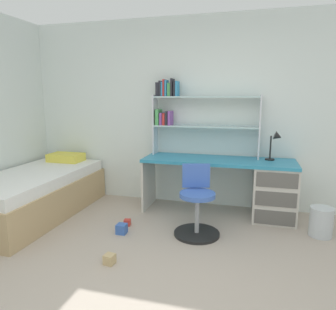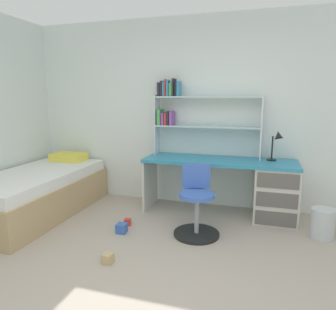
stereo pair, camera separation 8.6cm
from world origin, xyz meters
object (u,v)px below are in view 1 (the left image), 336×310
object	(u,v)px
waste_bin	(321,222)
bed_platform	(35,194)
toy_block_blue_0	(122,229)
desk_lamp	(276,141)
toy_block_red_1	(127,222)
swivel_chair	(197,208)
bookshelf_hutch	(189,111)
toy_block_natural_2	(110,259)
desk	(258,186)

from	to	relation	value
waste_bin	bed_platform	bearing A→B (deg)	-175.25
toy_block_blue_0	desk_lamp	bearing A→B (deg)	31.44
toy_block_blue_0	toy_block_red_1	size ratio (longest dim) A/B	1.46
swivel_chair	waste_bin	size ratio (longest dim) A/B	2.37
bookshelf_hutch	toy_block_blue_0	bearing A→B (deg)	-115.68
bed_platform	toy_block_red_1	size ratio (longest dim) A/B	26.86
waste_bin	toy_block_red_1	xyz separation A→B (m)	(-2.22, -0.31, -0.13)
waste_bin	toy_block_natural_2	xyz separation A→B (m)	(-2.03, -1.18, -0.12)
desk	toy_block_blue_0	xyz separation A→B (m)	(-1.51, -0.94, -0.36)
bed_platform	waste_bin	bearing A→B (deg)	4.75
bookshelf_hutch	toy_block_blue_0	world-z (taller)	bookshelf_hutch
bed_platform	toy_block_natural_2	world-z (taller)	bed_platform
swivel_chair	bed_platform	bearing A→B (deg)	179.53
toy_block_natural_2	waste_bin	bearing A→B (deg)	30.08
swivel_chair	toy_block_blue_0	world-z (taller)	swivel_chair
bookshelf_hutch	toy_block_red_1	size ratio (longest dim) A/B	19.14
waste_bin	toy_block_red_1	size ratio (longest dim) A/B	4.39
swivel_chair	toy_block_blue_0	xyz separation A→B (m)	(-0.83, -0.22, -0.26)
desk	swivel_chair	distance (m)	0.99
desk	toy_block_natural_2	world-z (taller)	desk
bed_platform	toy_block_red_1	xyz separation A→B (m)	(1.32, -0.02, -0.25)
desk	desk_lamp	xyz separation A→B (m)	(0.19, 0.09, 0.58)
desk_lamp	bed_platform	size ratio (longest dim) A/B	0.19
toy_block_red_1	desk	bearing A→B (deg)	25.04
bed_platform	toy_block_red_1	bearing A→B (deg)	-0.76
swivel_chair	toy_block_natural_2	xyz separation A→B (m)	(-0.67, -0.87, -0.26)
desk_lamp	swivel_chair	distance (m)	1.37
bed_platform	waste_bin	world-z (taller)	bed_platform
desk_lamp	toy_block_red_1	world-z (taller)	desk_lamp
desk_lamp	bed_platform	distance (m)	3.22
bookshelf_hutch	toy_block_red_1	distance (m)	1.70
toy_block_natural_2	bookshelf_hutch	bearing A→B (deg)	77.72
toy_block_blue_0	toy_block_natural_2	distance (m)	0.66
toy_block_red_1	bed_platform	bearing A→B (deg)	179.24
waste_bin	toy_block_red_1	distance (m)	2.24
toy_block_blue_0	bed_platform	bearing A→B (deg)	169.81
toy_block_natural_2	desk_lamp	bearing A→B (deg)	47.51
bookshelf_hutch	bed_platform	distance (m)	2.35
desk_lamp	toy_block_red_1	distance (m)	2.13
desk	toy_block_red_1	xyz separation A→B (m)	(-1.53, -0.72, -0.38)
bookshelf_hutch	toy_block_natural_2	xyz separation A→B (m)	(-0.39, -1.77, -1.31)
bookshelf_hutch	toy_block_natural_2	size ratio (longest dim) A/B	15.49
desk	swivel_chair	xyz separation A→B (m)	(-0.67, -0.72, -0.10)
swivel_chair	toy_block_natural_2	size ratio (longest dim) A/B	8.41
desk	bed_platform	size ratio (longest dim) A/B	0.97
toy_block_blue_0	toy_block_natural_2	bearing A→B (deg)	-76.15
bed_platform	toy_block_natural_2	xyz separation A→B (m)	(1.51, -0.88, -0.24)
swivel_chair	toy_block_red_1	size ratio (longest dim) A/B	10.39
bookshelf_hutch	bed_platform	world-z (taller)	bookshelf_hutch
bed_platform	waste_bin	size ratio (longest dim) A/B	6.12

